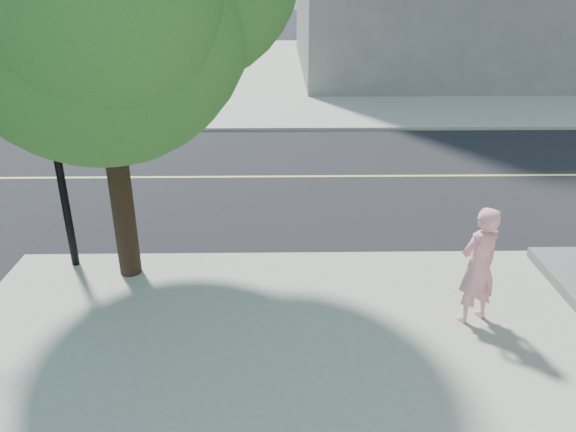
{
  "coord_description": "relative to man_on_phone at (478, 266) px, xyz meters",
  "views": [
    {
      "loc": [
        3.8,
        -9.3,
        5.02
      ],
      "look_at": [
        3.93,
        -0.95,
        1.3
      ],
      "focal_mm": 34.64,
      "sensor_mm": 36.0,
      "label": 1
    }
  ],
  "objects": [
    {
      "name": "road_ew",
      "position": [
        -6.71,
        6.72,
        -1.04
      ],
      "size": [
        140.0,
        9.0,
        0.01
      ],
      "primitive_type": "cube",
      "color": "black",
      "rests_on": "ground"
    },
    {
      "name": "sidewalk_ne",
      "position": [
        6.79,
        23.72,
        -0.99
      ],
      "size": [
        29.0,
        25.0,
        0.12
      ],
      "primitive_type": "cube",
      "color": "#9F9F8D",
      "rests_on": "ground"
    },
    {
      "name": "ground",
      "position": [
        -6.71,
        2.22,
        -1.05
      ],
      "size": [
        140.0,
        140.0,
        0.0
      ],
      "primitive_type": "plane",
      "color": "black",
      "rests_on": "ground"
    },
    {
      "name": "man_on_phone",
      "position": [
        0.0,
        0.0,
        0.0
      ],
      "size": [
        0.8,
        0.68,
        1.85
      ],
      "primitive_type": "imported",
      "rotation": [
        0.0,
        0.0,
        3.57
      ],
      "color": "pink",
      "rests_on": "sidewalk_se"
    }
  ]
}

